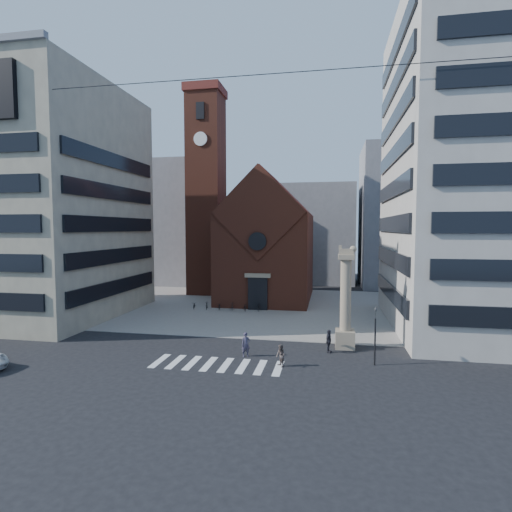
# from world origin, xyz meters

# --- Properties ---
(ground) EXTENTS (120.00, 120.00, 0.00)m
(ground) POSITION_xyz_m (0.00, 0.00, 0.00)
(ground) COLOR black
(ground) RESTS_ON ground
(piazza) EXTENTS (46.00, 30.00, 0.05)m
(piazza) POSITION_xyz_m (0.00, 19.00, 0.03)
(piazza) COLOR gray
(piazza) RESTS_ON ground
(zebra_crossing) EXTENTS (10.20, 3.20, 0.01)m
(zebra_crossing) POSITION_xyz_m (0.55, -3.00, 0.01)
(zebra_crossing) COLOR white
(zebra_crossing) RESTS_ON ground
(church) EXTENTS (12.00, 16.65, 18.00)m
(church) POSITION_xyz_m (0.00, 25.04, 7.98)
(church) COLOR brown
(church) RESTS_ON ground
(campanile) EXTENTS (5.50, 5.50, 31.20)m
(campanile) POSITION_xyz_m (-10.00, 28.00, 15.74)
(campanile) COLOR brown
(campanile) RESTS_ON ground
(building_left) EXTENTS (18.00, 20.00, 26.00)m
(building_left) POSITION_xyz_m (-24.00, 10.00, 13.00)
(building_left) COLOR tan
(building_left) RESTS_ON ground
(building_right) EXTENTS (18.00, 22.00, 32.00)m
(building_right) POSITION_xyz_m (24.00, 12.00, 16.00)
(building_right) COLOR #BAB3A8
(building_right) RESTS_ON ground
(bg_block_left) EXTENTS (16.00, 14.00, 22.00)m
(bg_block_left) POSITION_xyz_m (-20.00, 40.00, 11.00)
(bg_block_left) COLOR gray
(bg_block_left) RESTS_ON ground
(bg_block_mid) EXTENTS (14.00, 12.00, 18.00)m
(bg_block_mid) POSITION_xyz_m (6.00, 45.00, 9.00)
(bg_block_mid) COLOR gray
(bg_block_mid) RESTS_ON ground
(bg_block_right) EXTENTS (16.00, 14.00, 24.00)m
(bg_block_right) POSITION_xyz_m (22.00, 42.00, 12.00)
(bg_block_right) COLOR gray
(bg_block_right) RESTS_ON ground
(lion_column) EXTENTS (1.63, 1.60, 8.68)m
(lion_column) POSITION_xyz_m (10.01, 3.00, 3.46)
(lion_column) COLOR gray
(lion_column) RESTS_ON ground
(traffic_light) EXTENTS (0.13, 0.16, 4.30)m
(traffic_light) POSITION_xyz_m (12.00, -1.00, 2.29)
(traffic_light) COLOR black
(traffic_light) RESTS_ON ground
(pedestrian_0) EXTENTS (0.83, 0.73, 1.91)m
(pedestrian_0) POSITION_xyz_m (2.24, -0.75, 0.96)
(pedestrian_0) COLOR #383347
(pedestrian_0) RESTS_ON ground
(pedestrian_1) EXTENTS (0.96, 1.01, 1.63)m
(pedestrian_1) POSITION_xyz_m (5.23, -2.61, 0.82)
(pedestrian_1) COLOR #4F443F
(pedestrian_1) RESTS_ON ground
(pedestrian_2) EXTENTS (0.76, 1.19, 1.89)m
(pedestrian_2) POSITION_xyz_m (8.65, 1.40, 0.94)
(pedestrian_2) COLOR #26252C
(pedestrian_2) RESTS_ON ground
(scooter_0) EXTENTS (0.91, 1.65, 0.82)m
(scooter_0) POSITION_xyz_m (-7.93, 16.13, 0.46)
(scooter_0) COLOR black
(scooter_0) RESTS_ON piazza
(scooter_1) EXTENTS (0.79, 1.57, 0.91)m
(scooter_1) POSITION_xyz_m (-6.30, 16.13, 0.51)
(scooter_1) COLOR black
(scooter_1) RESTS_ON piazza
(scooter_2) EXTENTS (0.91, 1.65, 0.82)m
(scooter_2) POSITION_xyz_m (-4.68, 16.13, 0.46)
(scooter_2) COLOR black
(scooter_2) RESTS_ON piazza
(scooter_3) EXTENTS (0.79, 1.57, 0.91)m
(scooter_3) POSITION_xyz_m (-3.06, 16.13, 0.51)
(scooter_3) COLOR black
(scooter_3) RESTS_ON piazza
(scooter_4) EXTENTS (0.91, 1.65, 0.82)m
(scooter_4) POSITION_xyz_m (-1.44, 16.13, 0.46)
(scooter_4) COLOR black
(scooter_4) RESTS_ON piazza
(scooter_5) EXTENTS (0.79, 1.57, 0.91)m
(scooter_5) POSITION_xyz_m (0.19, 16.13, 0.51)
(scooter_5) COLOR black
(scooter_5) RESTS_ON piazza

